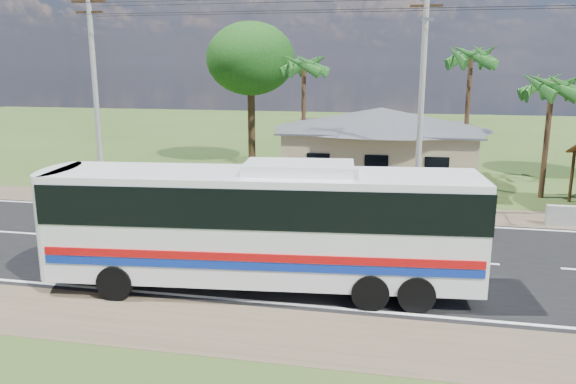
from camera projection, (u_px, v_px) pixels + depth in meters
The scene contains 10 objects.
ground at pixel (336, 254), 20.71m from camera, with size 120.00×120.00×0.00m, color #284719.
road at pixel (336, 254), 20.71m from camera, with size 120.00×16.00×0.03m.
house at pixel (380, 138), 32.34m from camera, with size 12.40×10.00×5.00m.
utility_poles at pixel (414, 89), 25.09m from camera, with size 32.80×2.22×11.00m.
palm_near at pixel (552, 87), 28.11m from camera, with size 2.80×2.80×6.70m.
palm_mid at pixel (471, 58), 32.75m from camera, with size 2.80×2.80×8.20m.
palm_far at pixel (304, 66), 35.25m from camera, with size 2.80×2.80×7.70m.
tree_behind_house at pixel (251, 59), 37.83m from camera, with size 6.00×6.00×9.61m.
coach_bus at pixel (264, 218), 17.07m from camera, with size 13.16×4.01×4.02m.
motorcycle at pixel (351, 200), 26.81m from camera, with size 0.68×1.94×1.02m, color black.
Camera 1 is at (2.14, -19.62, 6.92)m, focal length 35.00 mm.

